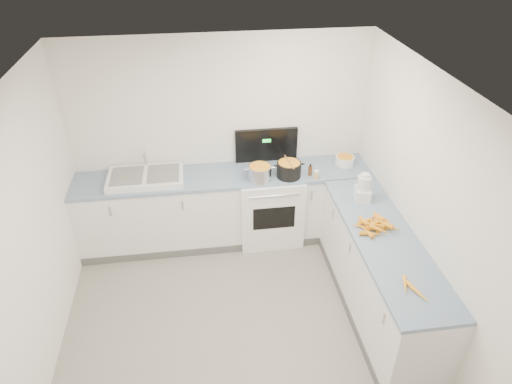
{
  "coord_description": "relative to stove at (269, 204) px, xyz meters",
  "views": [
    {
      "loc": [
        -0.27,
        -2.93,
        3.68
      ],
      "look_at": [
        0.3,
        1.1,
        1.05
      ],
      "focal_mm": 32.0,
      "sensor_mm": 36.0,
      "label": 1
    }
  ],
  "objects": [
    {
      "name": "black_pot",
      "position": [
        0.2,
        -0.13,
        0.55
      ],
      "size": [
        0.37,
        0.37,
        0.2
      ],
      "primitive_type": "cylinder",
      "rotation": [
        0.0,
        0.0,
        -0.38
      ],
      "color": "black",
      "rests_on": "stove"
    },
    {
      "name": "food_processor",
      "position": [
        0.88,
        -0.72,
        0.6
      ],
      "size": [
        0.19,
        0.22,
        0.32
      ],
      "color": "white",
      "rests_on": "counter_right"
    },
    {
      "name": "extract_bottle",
      "position": [
        0.45,
        -0.14,
        0.53
      ],
      "size": [
        0.05,
        0.05,
        0.12
      ],
      "primitive_type": "cylinder",
      "color": "#593319",
      "rests_on": "counter_back"
    },
    {
      "name": "peelings",
      "position": [
        -1.69,
        -0.03,
        0.54
      ],
      "size": [
        0.19,
        0.22,
        0.01
      ],
      "color": "tan",
      "rests_on": "sink"
    },
    {
      "name": "mixing_bowl",
      "position": [
        0.93,
        0.05,
        0.52
      ],
      "size": [
        0.26,
        0.26,
        0.11
      ],
      "primitive_type": "cylinder",
      "rotation": [
        0.0,
        0.0,
        -0.14
      ],
      "color": "white",
      "rests_on": "counter_back"
    },
    {
      "name": "steel_pot",
      "position": [
        -0.15,
        -0.16,
        0.54
      ],
      "size": [
        0.29,
        0.29,
        0.2
      ],
      "primitive_type": "cylinder",
      "rotation": [
        0.0,
        0.0,
        0.08
      ],
      "color": "silver",
      "rests_on": "stove"
    },
    {
      "name": "counter_right",
      "position": [
        0.9,
        -1.39,
        -0.0
      ],
      "size": [
        0.62,
        2.2,
        0.94
      ],
      "color": "white",
      "rests_on": "ground"
    },
    {
      "name": "ceiling",
      "position": [
        -0.55,
        -1.69,
        2.03
      ],
      "size": [
        3.5,
        4.0,
        0.0
      ],
      "primitive_type": null,
      "rotation": [
        3.14,
        0.0,
        0.0
      ],
      "color": "white",
      "rests_on": "ground"
    },
    {
      "name": "wooden_spoon",
      "position": [
        0.2,
        -0.13,
        0.66
      ],
      "size": [
        0.05,
        0.33,
        0.01
      ],
      "primitive_type": "cylinder",
      "rotation": [
        1.57,
        0.0,
        0.12
      ],
      "color": "#AD7A47",
      "rests_on": "black_pot"
    },
    {
      "name": "floor",
      "position": [
        -0.55,
        -1.69,
        -0.47
      ],
      "size": [
        3.5,
        4.0,
        0.0
      ],
      "primitive_type": null,
      "color": "gray",
      "rests_on": "ground"
    },
    {
      "name": "carrot_pile",
      "position": [
        0.84,
        -1.23,
        0.5
      ],
      "size": [
        0.45,
        0.37,
        0.1
      ],
      "color": "orange",
      "rests_on": "counter_right"
    },
    {
      "name": "stove",
      "position": [
        0.0,
        0.0,
        0.0
      ],
      "size": [
        0.76,
        0.65,
        1.36
      ],
      "color": "white",
      "rests_on": "ground"
    },
    {
      "name": "wall_right",
      "position": [
        1.2,
        -1.69,
        0.78
      ],
      "size": [
        0.0,
        4.0,
        2.5
      ],
      "primitive_type": null,
      "rotation": [
        1.57,
        0.0,
        -1.57
      ],
      "color": "white",
      "rests_on": "ground"
    },
    {
      "name": "wall_back",
      "position": [
        -0.55,
        0.31,
        0.78
      ],
      "size": [
        3.5,
        0.0,
        2.5
      ],
      "primitive_type": null,
      "rotation": [
        1.57,
        0.0,
        0.0
      ],
      "color": "white",
      "rests_on": "ground"
    },
    {
      "name": "counter_back",
      "position": [
        -0.55,
        0.01,
        -0.0
      ],
      "size": [
        3.5,
        0.62,
        0.94
      ],
      "color": "white",
      "rests_on": "ground"
    },
    {
      "name": "wall_left",
      "position": [
        -2.3,
        -1.69,
        0.78
      ],
      "size": [
        0.0,
        4.0,
        2.5
      ],
      "primitive_type": null,
      "rotation": [
        1.57,
        0.0,
        1.57
      ],
      "color": "white",
      "rests_on": "ground"
    },
    {
      "name": "sink",
      "position": [
        -1.45,
        0.02,
        0.5
      ],
      "size": [
        0.86,
        0.52,
        0.31
      ],
      "color": "white",
      "rests_on": "counter_back"
    },
    {
      "name": "peeled_carrots",
      "position": [
        0.85,
        -2.09,
        0.49
      ],
      "size": [
        0.17,
        0.31,
        0.04
      ],
      "color": "#FFA526",
      "rests_on": "counter_right"
    },
    {
      "name": "spice_jar",
      "position": [
        0.5,
        -0.24,
        0.51
      ],
      "size": [
        0.05,
        0.05,
        0.09
      ],
      "primitive_type": "cylinder",
      "color": "#E5B266",
      "rests_on": "counter_back"
    }
  ]
}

